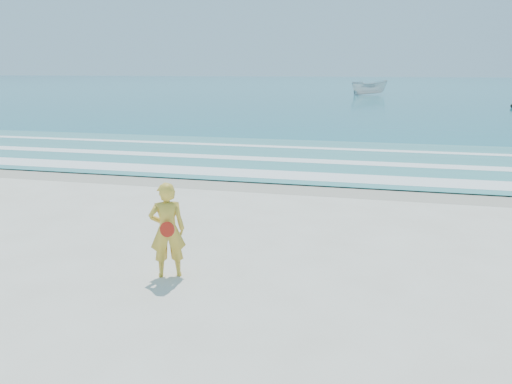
# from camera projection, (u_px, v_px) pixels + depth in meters

# --- Properties ---
(ground) EXTENTS (400.00, 400.00, 0.00)m
(ground) POSITION_uv_depth(u_px,v_px,m) (196.00, 318.00, 7.54)
(ground) COLOR silver
(ground) RESTS_ON ground
(wet_sand) EXTENTS (400.00, 2.40, 0.00)m
(wet_sand) POSITION_uv_depth(u_px,v_px,m) (293.00, 185.00, 16.03)
(wet_sand) COLOR #B2A893
(wet_sand) RESTS_ON ground
(ocean) EXTENTS (400.00, 190.00, 0.04)m
(ocean) POSITION_uv_depth(u_px,v_px,m) (366.00, 85.00, 106.58)
(ocean) COLOR #19727F
(ocean) RESTS_ON ground
(shallow) EXTENTS (400.00, 10.00, 0.01)m
(shallow) POSITION_uv_depth(u_px,v_px,m) (313.00, 158.00, 20.74)
(shallow) COLOR #59B7AD
(shallow) RESTS_ON ocean
(foam_near) EXTENTS (400.00, 1.40, 0.01)m
(foam_near) POSITION_uv_depth(u_px,v_px,m) (299.00, 176.00, 17.25)
(foam_near) COLOR white
(foam_near) RESTS_ON shallow
(foam_mid) EXTENTS (400.00, 0.90, 0.01)m
(foam_mid) POSITION_uv_depth(u_px,v_px,m) (310.00, 161.00, 19.98)
(foam_mid) COLOR white
(foam_mid) RESTS_ON shallow
(foam_far) EXTENTS (400.00, 0.60, 0.01)m
(foam_far) POSITION_uv_depth(u_px,v_px,m) (319.00, 148.00, 23.09)
(foam_far) COLOR white
(foam_far) RESTS_ON shallow
(boat) EXTENTS (5.45, 3.74, 1.97)m
(boat) POSITION_uv_depth(u_px,v_px,m) (369.00, 88.00, 67.99)
(boat) COLOR silver
(boat) RESTS_ON ocean
(woman) EXTENTS (0.75, 0.64, 1.75)m
(woman) POSITION_uv_depth(u_px,v_px,m) (167.00, 230.00, 8.89)
(woman) COLOR gold
(woman) RESTS_ON ground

